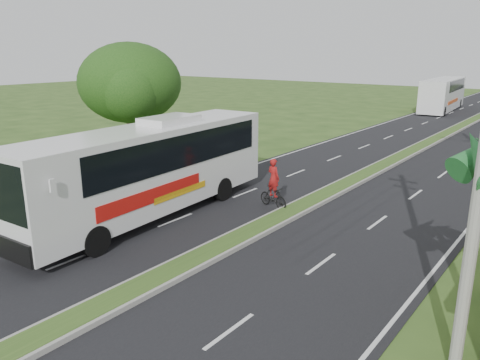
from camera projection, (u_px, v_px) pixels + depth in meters
The scene contains 8 objects.
ground at pixel (140, 291), 14.18m from camera, with size 180.00×180.00×0.00m, color #2D491A.
road_asphalt at pixel (385, 166), 29.46m from camera, with size 14.00×160.00×0.02m, color black.
median_strip at pixel (385, 164), 29.43m from camera, with size 1.20×160.00×0.18m.
lane_edge_left at pixel (293, 152), 33.39m from camera, with size 0.12×160.00×0.01m, color silver.
shade_tree at pixel (129, 86), 27.59m from camera, with size 6.30×6.00×7.54m.
coach_bus_main at pixel (152, 164), 20.02m from camera, with size 3.63×13.29×4.25m.
coach_bus_far at pixel (443, 93), 56.09m from camera, with size 3.75×13.12×3.77m.
motorcyclist at pixel (273, 190), 21.45m from camera, with size 1.73×0.81×2.33m.
Camera 1 is at (10.19, -8.26, 7.04)m, focal length 35.00 mm.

